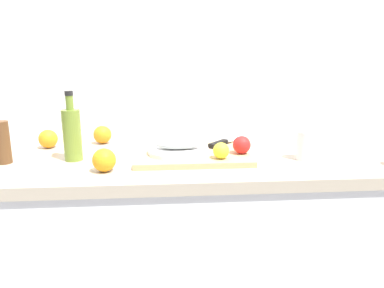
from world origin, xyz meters
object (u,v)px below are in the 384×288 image
Objects in this scene: cutting_board at (192,154)px; orange_0 at (48,139)px; lemon_0 at (221,151)px; coffee_mug_0 at (307,145)px; chef_knife at (225,141)px; white_plate at (178,151)px; olive_oil_bottle at (72,133)px; fish_fillet at (178,144)px; pepper_mill at (2,142)px.

orange_0 is at bearing 162.31° from cutting_board.
coffee_mug_0 is (0.32, 0.03, 0.00)m from lemon_0.
chef_knife is 4.14× the size of lemon_0.
cutting_board is at bearing 171.03° from coffee_mug_0.
olive_oil_bottle is at bearing 179.27° from white_plate.
coffee_mug_0 reaches higher than lemon_0.
olive_oil_bottle is at bearing -52.43° from orange_0.
white_plate is 2.04× the size of coffee_mug_0.
lemon_0 is (0.09, -0.10, 0.04)m from cutting_board.
fish_fillet reaches higher than chef_knife.
coffee_mug_0 is (0.46, -0.05, 0.03)m from white_plate.
cutting_board is 0.19m from chef_knife.
orange_0 reaches higher than cutting_board.
chef_knife is 3.11× the size of orange_0.
lemon_0 is (0.14, -0.09, 0.02)m from white_plate.
orange_0 is 0.23m from pepper_mill.
white_plate is 0.96× the size of chef_knife.
white_plate is at bearing -20.25° from orange_0.
lemon_0 reaches higher than chef_knife.
lemon_0 is 0.73m from orange_0.
pepper_mill is at bearing 177.90° from coffee_mug_0.
pepper_mill reaches higher than white_plate.
fish_fillet is at bearing 0.00° from white_plate.
cutting_board is 0.61m from orange_0.
pepper_mill reaches higher than lemon_0.
orange_0 reaches higher than chef_knife.
coffee_mug_0 is 0.74× the size of pepper_mill.
coffee_mug_0 is at bearing -2.10° from pepper_mill.
cutting_board is 3.79× the size of coffee_mug_0.
fish_fillet is at bearing -168.88° from cutting_board.
olive_oil_bottle is 1.67× the size of pepper_mill.
fish_fillet is 1.13× the size of pepper_mill.
pepper_mill is (-0.23, -0.02, -0.02)m from olive_oil_bottle.
olive_oil_bottle is at bearing 169.95° from lemon_0.
chef_knife reaches higher than cutting_board.
pepper_mill reaches higher than cutting_board.
cutting_board is 0.42m from coffee_mug_0.
olive_oil_bottle is at bearing -179.31° from cutting_board.
pepper_mill is at bearing -178.56° from fish_fillet.
fish_fillet is 1.53× the size of coffee_mug_0.
olive_oil_bottle reaches higher than pepper_mill.
chef_knife is (0.20, 0.13, 0.00)m from white_plate.
orange_0 is (-0.72, 0.06, 0.01)m from chef_knife.
fish_fillet is 0.47m from coffee_mug_0.
chef_knife is (0.20, 0.13, -0.02)m from fish_fillet.
olive_oil_bottle reaches higher than fish_fillet.
olive_oil_bottle is 0.24m from pepper_mill.
olive_oil_bottle is (-0.38, 0.00, 0.05)m from fish_fillet.
chef_knife is 0.73m from orange_0.
olive_oil_bottle is (-0.43, -0.01, 0.09)m from cutting_board.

